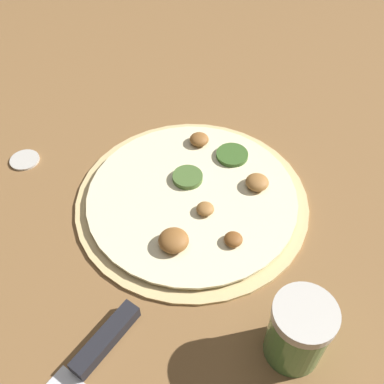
# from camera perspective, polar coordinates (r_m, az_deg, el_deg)

# --- Properties ---
(ground_plane) EXTENTS (3.00, 3.00, 0.00)m
(ground_plane) POSITION_cam_1_polar(r_m,az_deg,el_deg) (0.64, 0.00, -1.12)
(ground_plane) COLOR brown
(pizza) EXTENTS (0.33, 0.33, 0.03)m
(pizza) POSITION_cam_1_polar(r_m,az_deg,el_deg) (0.64, 0.16, -0.70)
(pizza) COLOR #D6B77A
(pizza) RESTS_ON ground_plane
(spice_jar) EXTENTS (0.07, 0.07, 0.09)m
(spice_jar) POSITION_cam_1_polar(r_m,az_deg,el_deg) (0.50, 13.35, -16.86)
(spice_jar) COLOR #4C7F42
(spice_jar) RESTS_ON ground_plane
(loose_cap) EXTENTS (0.04, 0.04, 0.01)m
(loose_cap) POSITION_cam_1_polar(r_m,az_deg,el_deg) (0.74, -20.52, 3.92)
(loose_cap) COLOR beige
(loose_cap) RESTS_ON ground_plane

